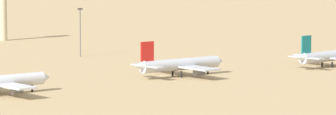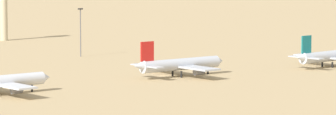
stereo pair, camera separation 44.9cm
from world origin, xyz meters
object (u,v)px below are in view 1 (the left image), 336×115
Objects in this scene: parked_jet_red_4 at (179,64)px; parked_jet_teal_5 at (329,56)px; control_tower at (3,4)px; light_pole_mid at (80,29)px.

parked_jet_red_4 is 54.25m from parked_jet_teal_5.
parked_jet_teal_5 is at bearing -73.72° from control_tower.
control_tower reaches higher than light_pole_mid.
parked_jet_red_4 is 1.30× the size of control_tower.
light_pole_mid is at bearing 82.78° from parked_jet_red_4.
light_pole_mid is (-5.87, -76.56, -5.67)m from control_tower.
parked_jet_red_4 is 144.70m from control_tower.
control_tower is at bearing 85.61° from light_pole_mid.
control_tower is (-43.76, 149.81, 11.93)m from parked_jet_teal_5.
control_tower is at bearing 82.39° from parked_jet_red_4.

